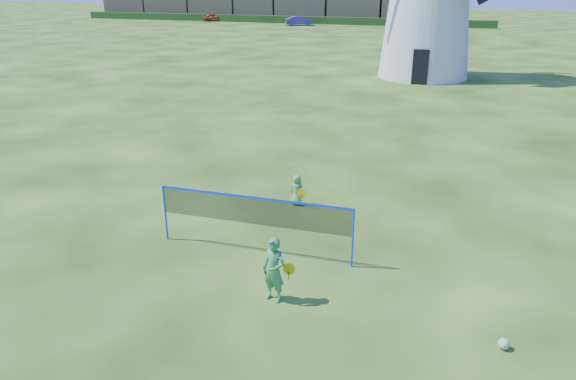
% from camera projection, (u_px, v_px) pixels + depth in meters
% --- Properties ---
extents(ground, '(220.00, 220.00, 0.00)m').
position_uv_depth(ground, '(275.00, 250.00, 13.77)').
color(ground, black).
rests_on(ground, ground).
extents(badminton_net, '(5.05, 0.05, 1.55)m').
position_uv_depth(badminton_net, '(254.00, 212.00, 13.23)').
color(badminton_net, blue).
rests_on(badminton_net, ground).
extents(player_girl, '(0.73, 0.50, 1.49)m').
position_uv_depth(player_girl, '(274.00, 270.00, 11.37)').
color(player_girl, '#358644').
rests_on(player_girl, ground).
extents(player_boy, '(0.63, 0.45, 0.96)m').
position_uv_depth(player_boy, '(297.00, 190.00, 16.30)').
color(player_boy, '#599F4C').
rests_on(player_boy, ground).
extents(play_ball, '(0.22, 0.22, 0.22)m').
position_uv_depth(play_ball, '(504.00, 344.00, 10.09)').
color(play_ball, green).
rests_on(play_ball, ground).
extents(hedge, '(62.00, 0.80, 1.00)m').
position_uv_depth(hedge, '(273.00, 19.00, 78.02)').
color(hedge, '#193814').
rests_on(hedge, ground).
extents(car_left, '(3.63, 2.36, 1.15)m').
position_uv_depth(car_left, '(214.00, 17.00, 80.46)').
color(car_left, '#8D3919').
rests_on(car_left, ground).
extents(car_right, '(4.00, 2.64, 1.25)m').
position_uv_depth(car_right, '(299.00, 21.00, 73.85)').
color(car_right, navy).
rests_on(car_right, ground).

